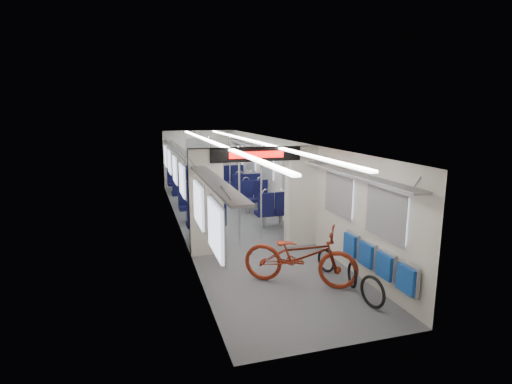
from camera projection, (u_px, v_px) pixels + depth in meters
carriage at (236, 172)px, 10.35m from camera, size 12.00×12.02×2.31m
bicycle at (300, 256)px, 7.09m from camera, size 2.11×1.69×1.07m
flip_bench at (376, 260)px, 6.76m from camera, size 0.12×2.07×0.48m
bike_hoop_a at (372, 293)px, 6.28m from camera, size 0.16×0.53×0.53m
bike_hoop_b at (352, 276)px, 7.02m from camera, size 0.16×0.46×0.46m
bike_hoop_c at (326, 262)px, 7.70m from camera, size 0.18×0.46×0.46m
seat_bay_near_left at (200, 209)px, 10.42m from camera, size 0.93×2.17×1.13m
seat_bay_near_right at (263, 201)px, 11.38m from camera, size 0.91×2.05×1.09m
seat_bay_far_left at (183, 183)px, 14.05m from camera, size 0.96×2.29×1.16m
seat_bay_far_right at (238, 183)px, 14.15m from camera, size 0.96×2.31×1.17m
stanchion_near_left at (239, 197)px, 9.02m from camera, size 0.04×0.04×2.30m
stanchion_near_right at (261, 193)px, 9.53m from camera, size 0.04×0.04×2.30m
stanchion_far_left at (210, 174)px, 12.35m from camera, size 0.04×0.04×2.30m
stanchion_far_right at (230, 172)px, 12.69m from camera, size 0.05×0.05×2.30m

